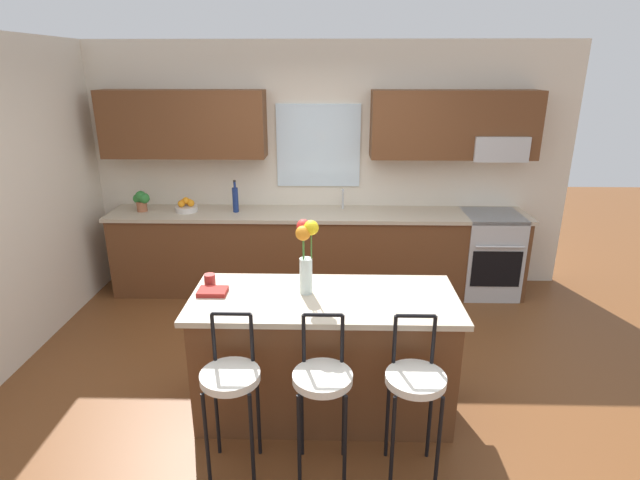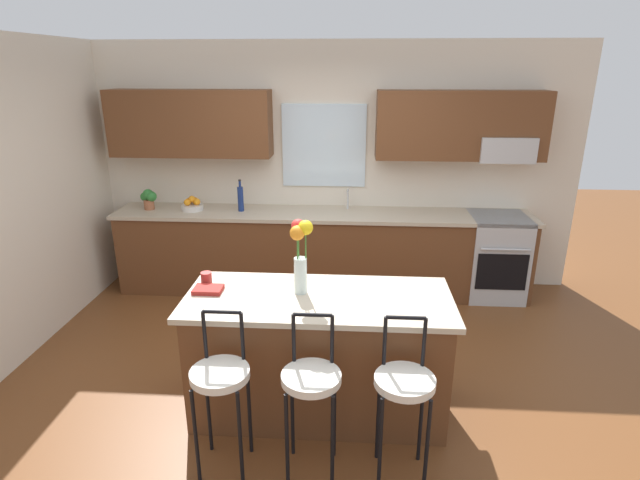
{
  "view_description": "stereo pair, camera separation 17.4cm",
  "coord_description": "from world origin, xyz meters",
  "views": [
    {
      "loc": [
        0.15,
        -3.55,
        2.43
      ],
      "look_at": [
        0.05,
        0.55,
        1.0
      ],
      "focal_mm": 28.02,
      "sensor_mm": 36.0,
      "label": 1
    },
    {
      "loc": [
        0.32,
        -3.54,
        2.43
      ],
      "look_at": [
        0.05,
        0.55,
        1.0
      ],
      "focal_mm": 28.02,
      "sensor_mm": 36.0,
      "label": 2
    }
  ],
  "objects": [
    {
      "name": "ground_plane",
      "position": [
        0.0,
        0.0,
        0.0
      ],
      "size": [
        14.0,
        14.0,
        0.0
      ],
      "primitive_type": "plane",
      "color": "brown"
    },
    {
      "name": "wall_left",
      "position": [
        -2.56,
        0.3,
        1.35
      ],
      "size": [
        0.12,
        4.6,
        2.7
      ],
      "primitive_type": "cube",
      "color": "beige",
      "rests_on": "ground"
    },
    {
      "name": "back_wall_assembly",
      "position": [
        0.04,
        1.98,
        1.51
      ],
      "size": [
        5.6,
        0.5,
        2.7
      ],
      "color": "beige",
      "rests_on": "ground"
    },
    {
      "name": "counter_run",
      "position": [
        0.0,
        1.7,
        0.47
      ],
      "size": [
        4.56,
        0.64,
        0.92
      ],
      "color": "brown",
      "rests_on": "ground"
    },
    {
      "name": "sink_faucet",
      "position": [
        0.28,
        1.84,
        1.06
      ],
      "size": [
        0.02,
        0.13,
        0.23
      ],
      "color": "#B7BABC",
      "rests_on": "counter_run"
    },
    {
      "name": "oven_range",
      "position": [
        1.9,
        1.68,
        0.46
      ],
      "size": [
        0.6,
        0.64,
        0.92
      ],
      "color": "#B7BABC",
      "rests_on": "ground"
    },
    {
      "name": "kitchen_island",
      "position": [
        0.1,
        -0.41,
        0.46
      ],
      "size": [
        1.86,
        0.79,
        0.92
      ],
      "color": "brown",
      "rests_on": "ground"
    },
    {
      "name": "bar_stool_near",
      "position": [
        -0.45,
        -1.02,
        0.64
      ],
      "size": [
        0.36,
        0.36,
        1.04
      ],
      "color": "black",
      "rests_on": "ground"
    },
    {
      "name": "bar_stool_middle",
      "position": [
        0.1,
        -1.02,
        0.64
      ],
      "size": [
        0.36,
        0.36,
        1.04
      ],
      "color": "black",
      "rests_on": "ground"
    },
    {
      "name": "bar_stool_far",
      "position": [
        0.65,
        -1.02,
        0.64
      ],
      "size": [
        0.36,
        0.36,
        1.04
      ],
      "color": "black",
      "rests_on": "ground"
    },
    {
      "name": "flower_vase",
      "position": [
        -0.02,
        -0.35,
        1.25
      ],
      "size": [
        0.16,
        0.16,
        0.53
      ],
      "color": "silver",
      "rests_on": "kitchen_island"
    },
    {
      "name": "mug_ceramic",
      "position": [
        -0.73,
        -0.25,
        0.97
      ],
      "size": [
        0.08,
        0.08,
        0.09
      ],
      "primitive_type": "cylinder",
      "color": "#A52D28",
      "rests_on": "kitchen_island"
    },
    {
      "name": "cookbook",
      "position": [
        -0.68,
        -0.38,
        0.94
      ],
      "size": [
        0.2,
        0.15,
        0.03
      ],
      "primitive_type": "cube",
      "color": "maroon",
      "rests_on": "kitchen_island"
    },
    {
      "name": "fruit_bowl_oranges",
      "position": [
        -1.44,
        1.7,
        0.98
      ],
      "size": [
        0.24,
        0.24,
        0.16
      ],
      "color": "silver",
      "rests_on": "counter_run"
    },
    {
      "name": "bottle_olive_oil",
      "position": [
        -0.9,
        1.7,
        1.06
      ],
      "size": [
        0.06,
        0.06,
        0.35
      ],
      "color": "navy",
      "rests_on": "counter_run"
    },
    {
      "name": "potted_plant_small",
      "position": [
        -1.93,
        1.7,
        1.05
      ],
      "size": [
        0.19,
        0.13,
        0.23
      ],
      "color": "#9E5B3D",
      "rests_on": "counter_run"
    }
  ]
}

